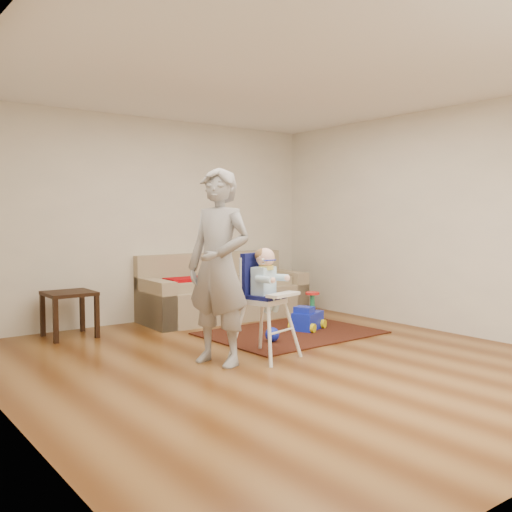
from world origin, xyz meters
TOP-DOWN VIEW (x-y plane):
  - ground at (0.00, 0.00)m, footprint 5.50×5.50m
  - room_envelope at (0.00, 0.53)m, footprint 5.04×5.52m
  - sofa at (0.87, 2.30)m, footprint 2.32×1.04m
  - side_table at (-1.24, 2.34)m, footprint 0.53×0.53m
  - area_rug at (0.93, 0.94)m, footprint 1.99×1.52m
  - ride_on_toy at (1.22, 0.96)m, footprint 0.49×0.43m
  - toy_ball at (0.44, 0.68)m, footprint 0.16×0.16m
  - high_chair at (-0.04, 0.20)m, footprint 0.63×0.63m
  - adult at (-0.52, 0.29)m, footprint 0.65×0.79m

SIDE VIEW (x-z plane):
  - ground at x=0.00m, z-range 0.00..0.00m
  - area_rug at x=0.93m, z-range 0.00..0.02m
  - toy_ball at x=0.44m, z-range 0.02..0.17m
  - ride_on_toy at x=1.22m, z-range 0.02..0.46m
  - side_table at x=-1.24m, z-range 0.00..0.53m
  - sofa at x=0.87m, z-range 0.00..0.88m
  - high_chair at x=-0.04m, z-range -0.02..1.08m
  - adult at x=-0.52m, z-range 0.00..1.85m
  - room_envelope at x=0.00m, z-range 0.52..3.24m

